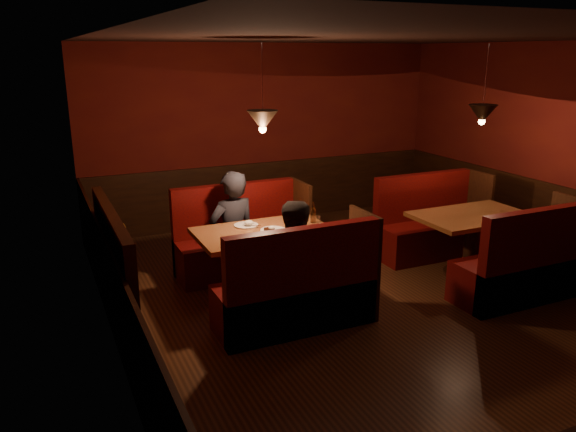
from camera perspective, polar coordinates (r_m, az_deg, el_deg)
name	(u,v)px	position (r m, az deg, el deg)	size (l,w,h in m)	color
room	(364,213)	(6.23, 7.74, 0.30)	(6.02, 7.02, 2.92)	#311B0F
main_table	(265,246)	(6.42, -2.31, -3.04)	(1.53, 0.93, 1.07)	#632C11
main_bench_far	(241,245)	(7.27, -4.76, -2.94)	(1.68, 0.60, 1.14)	black
main_bench_near	(300,296)	(5.79, 1.18, -8.10)	(1.68, 0.60, 1.14)	black
second_table	(471,230)	(7.43, 18.12, -1.37)	(1.44, 0.92, 0.81)	#632C11
second_bench_far	(429,229)	(8.14, 14.11, -1.30)	(1.59, 0.59, 1.13)	black
second_bench_near	(524,271)	(6.97, 22.88, -5.13)	(1.59, 0.59, 1.13)	black
diner_a	(232,212)	(6.90, -5.71, 0.36)	(0.63, 0.41, 1.73)	black
diner_b	(300,244)	(5.93, 1.18, -2.83)	(0.79, 0.61, 1.62)	black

